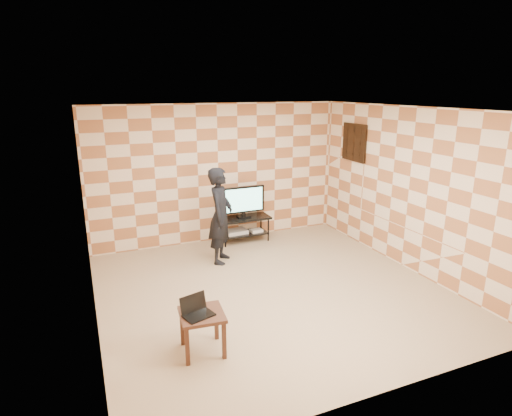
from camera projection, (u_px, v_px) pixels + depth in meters
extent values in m
plane|color=gray|center=(271.00, 290.00, 6.52)|extent=(5.00, 5.00, 0.00)
cube|color=beige|center=(218.00, 174.00, 8.36)|extent=(5.00, 0.02, 2.70)
cube|color=beige|center=(387.00, 272.00, 3.93)|extent=(5.00, 0.02, 2.70)
cube|color=beige|center=(87.00, 226.00, 5.21)|extent=(0.02, 5.00, 2.70)
cube|color=beige|center=(409.00, 190.00, 7.08)|extent=(0.02, 5.00, 2.70)
cube|color=white|center=(273.00, 109.00, 5.78)|extent=(5.00, 5.00, 0.02)
cube|color=black|center=(354.00, 143.00, 8.28)|extent=(0.04, 0.72, 0.72)
cube|color=black|center=(354.00, 143.00, 8.28)|extent=(0.04, 0.03, 0.68)
cube|color=black|center=(354.00, 143.00, 8.28)|extent=(0.04, 0.68, 0.03)
cube|color=black|center=(244.00, 218.00, 8.48)|extent=(1.03, 0.46, 0.04)
cube|color=black|center=(244.00, 233.00, 8.57)|extent=(0.93, 0.41, 0.03)
cylinder|color=black|center=(225.00, 235.00, 8.21)|extent=(0.03, 0.03, 0.50)
cylinder|color=black|center=(219.00, 229.00, 8.54)|extent=(0.03, 0.03, 0.50)
cylinder|color=black|center=(268.00, 229.00, 8.55)|extent=(0.03, 0.03, 0.50)
cylinder|color=black|center=(261.00, 224.00, 8.88)|extent=(0.03, 0.03, 0.50)
cube|color=black|center=(244.00, 216.00, 8.47)|extent=(0.25, 0.17, 0.03)
cube|color=black|center=(244.00, 214.00, 8.46)|extent=(0.06, 0.05, 0.07)
cube|color=black|center=(244.00, 200.00, 8.37)|extent=(0.86, 0.06, 0.52)
cube|color=#84EEDC|center=(244.00, 200.00, 8.35)|extent=(0.77, 0.02, 0.45)
cube|color=silver|center=(236.00, 232.00, 8.52)|extent=(0.44, 0.32, 0.07)
cube|color=silver|center=(256.00, 231.00, 8.61)|extent=(0.25, 0.19, 0.05)
cube|color=#351F18|center=(202.00, 315.00, 4.89)|extent=(0.54, 0.54, 0.04)
cube|color=#351F18|center=(187.00, 347.00, 4.71)|extent=(0.05, 0.05, 0.46)
cube|color=#351F18|center=(182.00, 327.00, 5.09)|extent=(0.05, 0.05, 0.46)
cube|color=#351F18|center=(224.00, 341.00, 4.83)|extent=(0.05, 0.05, 0.46)
cube|color=#351F18|center=(216.00, 322.00, 5.21)|extent=(0.05, 0.05, 0.46)
cube|color=black|center=(199.00, 315.00, 4.82)|extent=(0.38, 0.31, 0.02)
cube|color=black|center=(193.00, 303.00, 4.87)|extent=(0.33, 0.14, 0.21)
imported|color=black|center=(221.00, 216.00, 7.39)|extent=(0.67, 0.74, 1.69)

